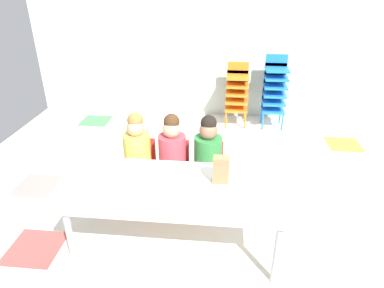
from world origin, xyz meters
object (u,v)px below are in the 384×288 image
object	(u,v)px
donut_powdered_on_plate	(162,186)
donut_powdered_loose	(191,184)
seated_child_near_camera	(137,149)
paper_bag_brown	(221,170)
kid_chair_blue_stack	(275,88)
paper_plate_center_table	(199,200)
kid_chair_orange_stack	(237,91)
paper_plate_near_edge	(162,188)
craft_table	(176,191)
seated_child_middle_seat	(172,150)
seated_child_far_right	(208,152)

from	to	relation	value
donut_powdered_on_plate	donut_powdered_loose	size ratio (longest dim) A/B	0.92
seated_child_near_camera	donut_powdered_loose	distance (m)	0.84
seated_child_near_camera	paper_bag_brown	bearing A→B (deg)	-32.77
kid_chair_blue_stack	paper_bag_brown	size ratio (longest dim) A/B	4.73
kid_chair_blue_stack	donut_powdered_loose	xyz separation A→B (m)	(-0.94, -2.60, 0.01)
kid_chair_blue_stack	paper_plate_center_table	distance (m)	2.91
seated_child_near_camera	kid_chair_orange_stack	world-z (taller)	seated_child_near_camera
kid_chair_blue_stack	paper_plate_near_edge	bearing A→B (deg)	-113.58
craft_table	kid_chair_blue_stack	world-z (taller)	kid_chair_blue_stack
kid_chair_orange_stack	paper_bag_brown	bearing A→B (deg)	-94.01
kid_chair_orange_stack	paper_plate_center_table	bearing A→B (deg)	-96.72
paper_plate_near_edge	donut_powdered_loose	bearing A→B (deg)	15.14
seated_child_middle_seat	donut_powdered_on_plate	xyz separation A→B (m)	(0.02, -0.67, 0.04)
seated_child_middle_seat	donut_powdered_on_plate	distance (m)	0.67
craft_table	kid_chair_blue_stack	distance (m)	2.82
seated_child_middle_seat	craft_table	bearing A→B (deg)	-78.49
seated_child_far_right	paper_plate_near_edge	xyz separation A→B (m)	(-0.32, -0.67, 0.02)
seated_child_middle_seat	paper_bag_brown	distance (m)	0.71
kid_chair_blue_stack	paper_bag_brown	xyz separation A→B (m)	(-0.71, -2.51, 0.11)
seated_child_near_camera	paper_plate_near_edge	bearing A→B (deg)	-61.86
paper_plate_near_edge	donut_powdered_on_plate	xyz separation A→B (m)	(0.00, 0.00, 0.02)
craft_table	paper_bag_brown	bearing A→B (deg)	16.89
seated_child_far_right	paper_plate_center_table	bearing A→B (deg)	-91.53
seated_child_far_right	donut_powdered_on_plate	xyz separation A→B (m)	(-0.32, -0.67, 0.04)
seated_child_middle_seat	paper_bag_brown	world-z (taller)	seated_child_middle_seat
craft_table	paper_plate_near_edge	xyz separation A→B (m)	(-0.11, -0.05, 0.05)
seated_child_middle_seat	paper_plate_center_table	bearing A→B (deg)	-68.09
paper_plate_center_table	donut_powdered_loose	xyz separation A→B (m)	(-0.07, 0.18, 0.01)
seated_child_middle_seat	seated_child_far_right	size ratio (longest dim) A/B	1.00
kid_chair_orange_stack	kid_chair_blue_stack	size ratio (longest dim) A/B	0.88
kid_chair_blue_stack	paper_plate_near_edge	distance (m)	2.90
kid_chair_blue_stack	paper_plate_center_table	xyz separation A→B (m)	(-0.86, -2.78, -0.00)
kid_chair_orange_stack	donut_powdered_loose	xyz separation A→B (m)	(-0.40, -2.60, 0.07)
donut_powdered_on_plate	seated_child_far_right	bearing A→B (deg)	64.53
seated_child_far_right	seated_child_middle_seat	bearing A→B (deg)	180.00
craft_table	donut_powdered_on_plate	xyz separation A→B (m)	(-0.11, -0.05, 0.07)
seated_child_far_right	paper_plate_near_edge	world-z (taller)	seated_child_far_right
seated_child_near_camera	donut_powdered_loose	xyz separation A→B (m)	(0.58, -0.61, 0.03)
paper_plate_center_table	donut_powdered_on_plate	world-z (taller)	donut_powdered_on_plate
paper_bag_brown	kid_chair_blue_stack	bearing A→B (deg)	74.19
paper_plate_near_edge	kid_chair_blue_stack	bearing A→B (deg)	66.42
seated_child_far_right	kid_chair_blue_stack	distance (m)	2.16
donut_powdered_on_plate	kid_chair_blue_stack	bearing A→B (deg)	66.42
paper_plate_center_table	paper_bag_brown	bearing A→B (deg)	60.71
donut_powdered_on_plate	seated_child_near_camera	bearing A→B (deg)	118.14
kid_chair_orange_stack	paper_bag_brown	size ratio (longest dim) A/B	4.18
seated_child_middle_seat	paper_plate_near_edge	bearing A→B (deg)	-88.32
craft_table	donut_powdered_on_plate	distance (m)	0.14
seated_child_near_camera	paper_plate_near_edge	world-z (taller)	seated_child_near_camera
donut_powdered_on_plate	paper_plate_near_edge	bearing A→B (deg)	0.00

